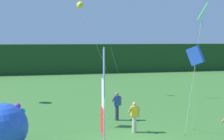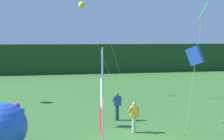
{
  "view_description": "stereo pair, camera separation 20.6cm",
  "coord_description": "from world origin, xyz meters",
  "px_view_note": "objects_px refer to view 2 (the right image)",
  "views": [
    {
      "loc": [
        -2.77,
        -10.45,
        4.83
      ],
      "look_at": [
        -0.1,
        3.88,
        3.12
      ],
      "focal_mm": 41.97,
      "sensor_mm": 36.0,
      "label": 1
    },
    {
      "loc": [
        -2.57,
        -10.49,
        4.83
      ],
      "look_at": [
        -0.1,
        3.88,
        3.12
      ],
      "focal_mm": 41.97,
      "sensor_mm": 36.0,
      "label": 2
    }
  ],
  "objects_px": {
    "inflatable_balloon": "(3,127)",
    "banner_flag": "(102,105)",
    "person_near_banner": "(134,116)",
    "kite_yellow_delta_1": "(81,6)",
    "kite_green_diamond_0": "(202,16)",
    "kite_blue_box_5": "(195,56)",
    "person_mid_field": "(117,105)"
  },
  "relations": [
    {
      "from": "banner_flag",
      "to": "person_mid_field",
      "type": "xyz_separation_m",
      "value": [
        1.53,
        4.65,
        -1.26
      ]
    },
    {
      "from": "person_near_banner",
      "to": "inflatable_balloon",
      "type": "distance_m",
      "value": 6.29
    },
    {
      "from": "banner_flag",
      "to": "kite_green_diamond_0",
      "type": "distance_m",
      "value": 7.33
    },
    {
      "from": "banner_flag",
      "to": "person_near_banner",
      "type": "distance_m",
      "value": 3.44
    },
    {
      "from": "banner_flag",
      "to": "person_mid_field",
      "type": "bearing_deg",
      "value": 71.73
    },
    {
      "from": "kite_green_diamond_0",
      "to": "kite_yellow_delta_1",
      "type": "distance_m",
      "value": 11.32
    },
    {
      "from": "person_mid_field",
      "to": "inflatable_balloon",
      "type": "distance_m",
      "value": 6.64
    },
    {
      "from": "person_near_banner",
      "to": "kite_green_diamond_0",
      "type": "bearing_deg",
      "value": 1.72
    },
    {
      "from": "kite_yellow_delta_1",
      "to": "person_near_banner",
      "type": "bearing_deg",
      "value": -77.78
    },
    {
      "from": "person_mid_field",
      "to": "person_near_banner",
      "type": "bearing_deg",
      "value": -77.82
    },
    {
      "from": "inflatable_balloon",
      "to": "kite_yellow_delta_1",
      "type": "relative_size",
      "value": 0.27
    },
    {
      "from": "banner_flag",
      "to": "kite_yellow_delta_1",
      "type": "distance_m",
      "value": 13.36
    },
    {
      "from": "kite_blue_box_5",
      "to": "kite_green_diamond_0",
      "type": "bearing_deg",
      "value": 55.74
    },
    {
      "from": "person_mid_field",
      "to": "kite_blue_box_5",
      "type": "height_order",
      "value": "kite_blue_box_5"
    },
    {
      "from": "banner_flag",
      "to": "person_mid_field",
      "type": "relative_size",
      "value": 2.65
    },
    {
      "from": "person_near_banner",
      "to": "inflatable_balloon",
      "type": "bearing_deg",
      "value": -168.94
    },
    {
      "from": "person_mid_field",
      "to": "kite_green_diamond_0",
      "type": "height_order",
      "value": "kite_green_diamond_0"
    },
    {
      "from": "banner_flag",
      "to": "kite_yellow_delta_1",
      "type": "xyz_separation_m",
      "value": [
        -0.1,
        12.19,
        5.47
      ]
    },
    {
      "from": "kite_yellow_delta_1",
      "to": "kite_blue_box_5",
      "type": "bearing_deg",
      "value": -69.28
    },
    {
      "from": "banner_flag",
      "to": "person_mid_field",
      "type": "height_order",
      "value": "banner_flag"
    },
    {
      "from": "inflatable_balloon",
      "to": "kite_yellow_delta_1",
      "type": "height_order",
      "value": "kite_yellow_delta_1"
    },
    {
      "from": "kite_green_diamond_0",
      "to": "inflatable_balloon",
      "type": "bearing_deg",
      "value": -172.37
    },
    {
      "from": "banner_flag",
      "to": "person_near_banner",
      "type": "height_order",
      "value": "banner_flag"
    },
    {
      "from": "person_near_banner",
      "to": "kite_yellow_delta_1",
      "type": "height_order",
      "value": "kite_yellow_delta_1"
    },
    {
      "from": "banner_flag",
      "to": "inflatable_balloon",
      "type": "bearing_deg",
      "value": 163.26
    },
    {
      "from": "person_near_banner",
      "to": "kite_blue_box_5",
      "type": "relative_size",
      "value": 0.35
    },
    {
      "from": "person_mid_field",
      "to": "kite_yellow_delta_1",
      "type": "distance_m",
      "value": 10.24
    },
    {
      "from": "banner_flag",
      "to": "kite_green_diamond_0",
      "type": "bearing_deg",
      "value": 24.41
    },
    {
      "from": "person_near_banner",
      "to": "person_mid_field",
      "type": "xyz_separation_m",
      "value": [
        -0.47,
        2.19,
        0.05
      ]
    },
    {
      "from": "person_near_banner",
      "to": "kite_blue_box_5",
      "type": "height_order",
      "value": "kite_blue_box_5"
    },
    {
      "from": "inflatable_balloon",
      "to": "kite_blue_box_5",
      "type": "bearing_deg",
      "value": -4.64
    },
    {
      "from": "inflatable_balloon",
      "to": "banner_flag",
      "type": "bearing_deg",
      "value": -16.74
    }
  ]
}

